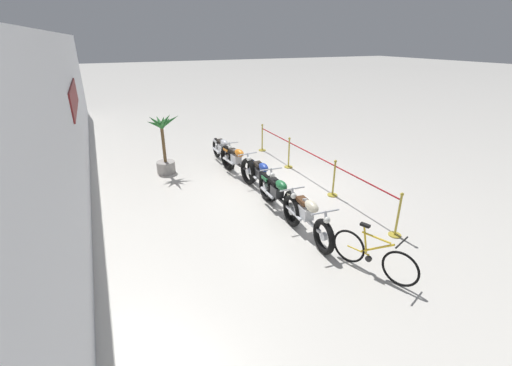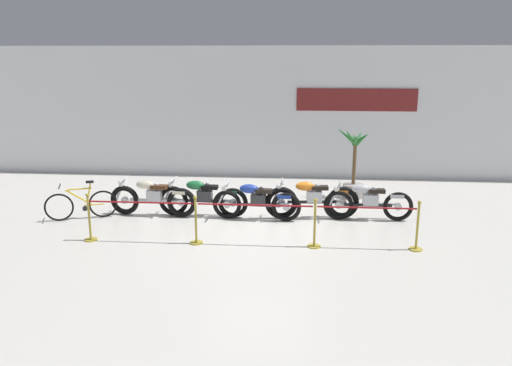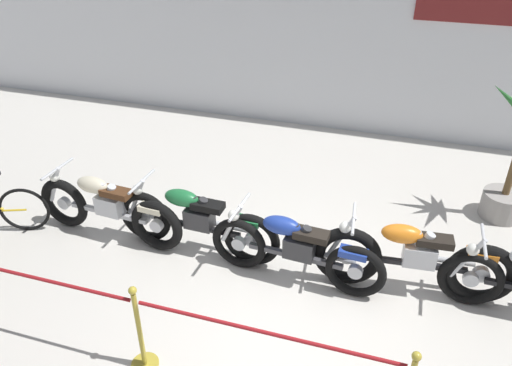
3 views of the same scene
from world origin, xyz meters
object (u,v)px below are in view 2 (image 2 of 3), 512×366
object	(u,v)px
stanchion_far_left	(190,212)
motorcycle_orange_3	(312,200)
motorcycle_cream_0	(152,198)
stanchion_far_right	(417,233)
potted_palm_left_of_row	(354,167)
stanchion_mid_left	(196,227)
motorcycle_green_1	(203,198)
motorcycle_silver_4	(368,201)
bicycle	(81,204)
motorcycle_blue_2	(256,201)
stanchion_mid_right	(315,231)

from	to	relation	value
stanchion_far_left	motorcycle_orange_3	bearing A→B (deg)	35.97
motorcycle_cream_0	stanchion_far_right	world-z (taller)	stanchion_far_right
potted_palm_left_of_row	stanchion_mid_left	xyz separation A→B (m)	(-3.70, -3.89, -0.52)
motorcycle_green_1	stanchion_far_right	xyz separation A→B (m)	(4.78, -1.86, -0.12)
motorcycle_silver_4	stanchion_mid_left	world-z (taller)	stanchion_mid_left
motorcycle_green_1	bicycle	size ratio (longest dim) A/B	1.41
motorcycle_silver_4	stanchion_far_right	world-z (taller)	stanchion_far_right
motorcycle_cream_0	motorcycle_blue_2	xyz separation A→B (m)	(2.59, -0.12, 0.00)
motorcycle_blue_2	motorcycle_cream_0	bearing A→B (deg)	177.35
motorcycle_cream_0	stanchion_mid_left	world-z (taller)	stanchion_mid_left
motorcycle_silver_4	stanchion_far_right	distance (m)	2.02
motorcycle_orange_3	motorcycle_silver_4	size ratio (longest dim) A/B	1.07
stanchion_far_right	stanchion_mid_left	bearing A→B (deg)	180.00
motorcycle_green_1	motorcycle_silver_4	size ratio (longest dim) A/B	1.05
motorcycle_blue_2	potted_palm_left_of_row	size ratio (longest dim) A/B	1.07
stanchion_mid_left	stanchion_far_right	bearing A→B (deg)	0.00
bicycle	stanchion_far_right	world-z (taller)	stanchion_far_right
motorcycle_orange_3	motorcycle_silver_4	xyz separation A→B (m)	(1.35, -0.01, -0.01)
stanchion_mid_left	stanchion_mid_right	size ratio (longest dim) A/B	1.00
motorcycle_silver_4	potted_palm_left_of_row	size ratio (longest dim) A/B	1.06
motorcycle_cream_0	potted_palm_left_of_row	xyz separation A→B (m)	(5.15, 2.09, 0.41)
stanchion_mid_right	stanchion_far_left	bearing A→B (deg)	180.00
motorcycle_green_1	motorcycle_silver_4	bearing A→B (deg)	0.30
motorcycle_orange_3	bicycle	distance (m)	5.62
bicycle	stanchion_far_right	distance (m)	7.81
motorcycle_green_1	stanchion_mid_right	distance (m)	3.28
motorcycle_silver_4	stanchion_mid_right	world-z (taller)	stanchion_mid_right
bicycle	motorcycle_silver_4	bearing A→B (deg)	3.94
motorcycle_cream_0	motorcycle_blue_2	distance (m)	2.60
motorcycle_orange_3	stanchion_far_right	bearing A→B (deg)	-42.06
bicycle	stanchion_mid_right	bearing A→B (deg)	-14.02
stanchion_far_right	motorcycle_orange_3	bearing A→B (deg)	137.94
motorcycle_cream_0	bicycle	xyz separation A→B (m)	(-1.65, -0.40, -0.10)
stanchion_far_right	motorcycle_green_1	bearing A→B (deg)	158.80
motorcycle_orange_3	stanchion_far_left	distance (m)	3.22
motorcycle_cream_0	motorcycle_green_1	distance (m)	1.25
potted_palm_left_of_row	motorcycle_blue_2	bearing A→B (deg)	-139.17
stanchion_mid_right	motorcycle_cream_0	bearing A→B (deg)	155.50
stanchion_mid_left	potted_palm_left_of_row	bearing A→B (deg)	46.45
potted_palm_left_of_row	stanchion_far_left	distance (m)	5.45
stanchion_mid_left	stanchion_far_right	size ratio (longest dim) A/B	1.00
motorcycle_cream_0	stanchion_mid_left	size ratio (longest dim) A/B	2.11
stanchion_far_left	motorcycle_cream_0	bearing A→B (deg)	126.65
motorcycle_silver_4	stanchion_mid_right	size ratio (longest dim) A/B	2.03
motorcycle_cream_0	bicycle	world-z (taller)	motorcycle_cream_0
bicycle	stanchion_mid_left	xyz separation A→B (m)	(3.11, -1.40, -0.01)
motorcycle_orange_3	motorcycle_silver_4	bearing A→B (deg)	-0.48
motorcycle_silver_4	bicycle	bearing A→B (deg)	-176.06
motorcycle_cream_0	potted_palm_left_of_row	distance (m)	5.57
stanchion_mid_left	motorcycle_silver_4	bearing A→B (deg)	26.07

